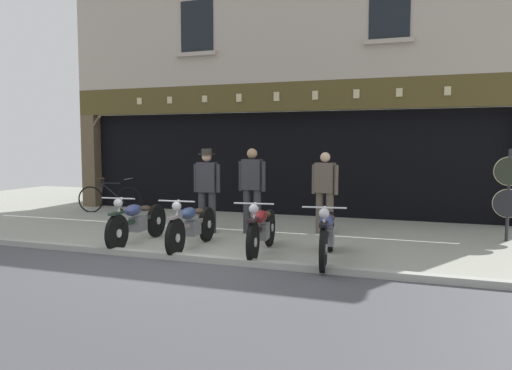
# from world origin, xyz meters

# --- Properties ---
(ground) EXTENTS (23.68, 22.00, 0.18)m
(ground) POSITION_xyz_m (0.00, -0.98, -0.04)
(ground) COLOR #97998C
(shop_facade) EXTENTS (11.98, 4.42, 6.47)m
(shop_facade) POSITION_xyz_m (0.00, 7.00, 1.74)
(shop_facade) COLOR black
(shop_facade) RESTS_ON ground
(motorcycle_left) EXTENTS (0.62, 2.02, 0.91)m
(motorcycle_left) POSITION_xyz_m (-1.35, 0.91, 0.42)
(motorcycle_left) COLOR black
(motorcycle_left) RESTS_ON ground
(motorcycle_center_left) EXTENTS (0.62, 2.00, 0.91)m
(motorcycle_center_left) POSITION_xyz_m (-0.24, 0.86, 0.42)
(motorcycle_center_left) COLOR black
(motorcycle_center_left) RESTS_ON ground
(motorcycle_center) EXTENTS (0.62, 1.95, 0.92)m
(motorcycle_center) POSITION_xyz_m (1.01, 0.90, 0.42)
(motorcycle_center) COLOR black
(motorcycle_center) RESTS_ON ground
(motorcycle_center_right) EXTENTS (0.62, 2.08, 0.93)m
(motorcycle_center_right) POSITION_xyz_m (2.11, 0.77, 0.43)
(motorcycle_center_right) COLOR black
(motorcycle_center_right) RESTS_ON ground
(salesman_left) EXTENTS (0.56, 0.34, 1.70)m
(salesman_left) POSITION_xyz_m (-0.65, 2.36, 0.94)
(salesman_left) COLOR #2D2D33
(salesman_left) RESTS_ON ground
(shopkeeper_center) EXTENTS (0.56, 0.24, 1.71)m
(shopkeeper_center) POSITION_xyz_m (0.24, 2.58, 0.95)
(shopkeeper_center) COLOR #2D2D33
(shopkeeper_center) RESTS_ON ground
(salesman_right) EXTENTS (0.55, 0.29, 1.63)m
(salesman_right) POSITION_xyz_m (1.61, 3.05, 0.90)
(salesman_right) COLOR brown
(salesman_right) RESTS_ON ground
(tyre_sign_pole) EXTENTS (0.54, 0.06, 1.71)m
(tyre_sign_pole) POSITION_xyz_m (4.96, 3.39, 0.98)
(tyre_sign_pole) COLOR #232328
(tyre_sign_pole) RESTS_ON ground
(advert_board_near) EXTENTS (0.75, 0.03, 0.90)m
(advert_board_near) POSITION_xyz_m (-1.69, 5.40, 1.72)
(advert_board_near) COLOR silver
(advert_board_far) EXTENTS (0.64, 0.03, 0.92)m
(advert_board_far) POSITION_xyz_m (-2.77, 5.40, 1.61)
(advert_board_far) COLOR silver
(leaning_bicycle) EXTENTS (1.75, 0.51, 0.94)m
(leaning_bicycle) POSITION_xyz_m (-4.31, 4.16, 0.37)
(leaning_bicycle) COLOR black
(leaning_bicycle) RESTS_ON ground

